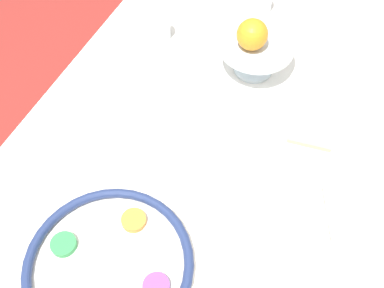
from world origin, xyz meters
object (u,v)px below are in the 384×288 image
(orange_fruit, at_px, (252,34))
(napkin_roll, at_px, (338,215))
(bread_plate, at_px, (311,131))
(fruit_stand, at_px, (256,46))
(seder_plate, at_px, (109,265))
(cup_near, at_px, (158,28))
(cup_mid, at_px, (261,0))

(orange_fruit, xyz_separation_m, napkin_roll, (-0.31, -0.31, -0.12))
(bread_plate, bearing_deg, fruit_stand, 54.20)
(seder_plate, height_order, orange_fruit, orange_fruit)
(orange_fruit, xyz_separation_m, cup_near, (0.05, 0.28, -0.11))
(bread_plate, height_order, cup_near, cup_near)
(seder_plate, xyz_separation_m, orange_fruit, (0.59, -0.07, 0.13))
(orange_fruit, relative_size, bread_plate, 0.45)
(fruit_stand, relative_size, bread_plate, 1.14)
(fruit_stand, xyz_separation_m, cup_mid, (0.24, 0.07, -0.05))
(seder_plate, distance_m, napkin_roll, 0.47)
(seder_plate, bearing_deg, fruit_stand, -6.99)
(napkin_roll, bearing_deg, cup_mid, 32.30)
(cup_mid, bearing_deg, cup_near, 136.16)
(orange_fruit, relative_size, cup_near, 1.13)
(seder_plate, height_order, cup_near, cup_near)
(napkin_roll, xyz_separation_m, cup_near, (0.35, 0.59, 0.01))
(seder_plate, xyz_separation_m, cup_near, (0.64, 0.21, 0.02))
(seder_plate, relative_size, fruit_stand, 1.74)
(fruit_stand, bearing_deg, napkin_roll, -138.29)
(seder_plate, height_order, napkin_roll, napkin_roll)
(fruit_stand, distance_m, bread_plate, 0.25)
(cup_near, xyz_separation_m, cup_mid, (0.23, -0.22, 0.00))
(seder_plate, bearing_deg, cup_mid, -0.75)
(seder_plate, bearing_deg, orange_fruit, -6.79)
(cup_mid, bearing_deg, bread_plate, -145.76)
(napkin_roll, distance_m, cup_near, 0.69)
(cup_near, bearing_deg, fruit_stand, -92.80)
(seder_plate, distance_m, cup_near, 0.67)
(bread_plate, distance_m, napkin_roll, 0.23)
(seder_plate, height_order, cup_mid, cup_mid)
(cup_mid, bearing_deg, orange_fruit, -168.00)
(bread_plate, bearing_deg, cup_near, 72.08)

